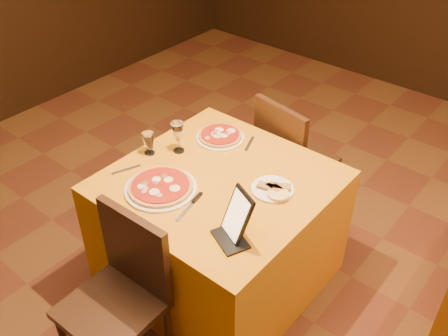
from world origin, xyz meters
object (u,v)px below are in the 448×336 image
Objects in this scene: chair_main_far at (297,158)px; tablet at (237,215)px; main_table at (220,231)px; water_glass at (149,144)px; chair_main_near at (111,308)px; pizza_far at (220,137)px; wine_glass at (178,137)px; pizza_near at (161,188)px.

tablet reaches higher than chair_main_far.
main_table is 0.64m from water_glass.
chair_main_far is at bearing 88.63° from chair_main_near.
main_table is 0.65m from tablet.
wine_glass is (-0.10, -0.25, 0.08)m from pizza_far.
chair_main_near is 3.73× the size of tablet.
wine_glass reaches higher than water_glass.
chair_main_far reaches higher than water_glass.
pizza_far is (-0.08, 0.57, 0.00)m from pizza_near.
chair_main_far reaches higher than pizza_near.
wine_glass is at bearing 75.33° from chair_main_far.
water_glass is (-0.46, 0.73, 0.36)m from chair_main_near.
pizza_far is at bearing 60.40° from water_glass.
main_table is 4.51× the size of tablet.
chair_main_near is 7.00× the size of water_glass.
chair_main_near is at bearing -67.52° from wine_glass.
chair_main_near is 2.43× the size of pizza_near.
tablet is (0.51, -0.01, 0.10)m from pizza_near.
wine_glass is (-0.35, -0.75, 0.39)m from chair_main_far.
wine_glass is (-0.35, 0.06, 0.47)m from main_table.
chair_main_near is 1.60m from chair_main_far.
wine_glass is at bearing 170.87° from main_table.
wine_glass is 0.17m from water_glass.
chair_main_far reaches higher than main_table.
pizza_near is at bearing 91.11° from chair_main_far.
tablet is (0.68, -0.32, 0.03)m from wine_glass.
wine_glass is 0.78× the size of tablet.
pizza_near is 1.31× the size of pizza_far.
chair_main_near is 1.00m from wine_glass.
chair_main_near is at bearing -98.65° from tablet.
chair_main_far is 4.79× the size of wine_glass.
pizza_far is 0.28m from wine_glass.
water_glass is 0.53× the size of tablet.
chair_main_near is 1.17m from pizza_far.
tablet is (0.33, 0.52, 0.41)m from chair_main_near.
pizza_far is at bearing 68.21° from wine_glass.
wine_glass reaches higher than main_table.
chair_main_near reaches higher than pizza_near.
chair_main_far is 3.18× the size of pizza_far.
tablet is (0.80, -0.20, 0.06)m from water_glass.
pizza_far is at bearing 97.54° from pizza_near.
pizza_near is 0.52m from tablet.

